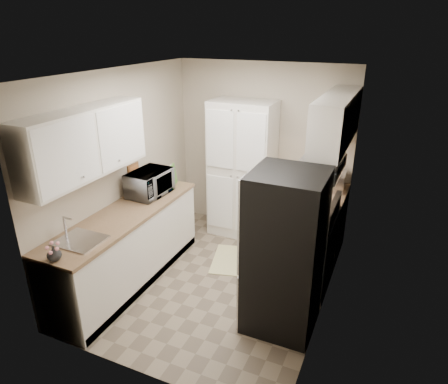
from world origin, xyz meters
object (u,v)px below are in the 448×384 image
at_px(wine_bottle, 153,177).
at_px(toaster_oven, 333,180).
at_px(electric_range, 304,248).
at_px(microwave, 150,183).
at_px(refrigerator, 285,253).
at_px(pantry_cabinet, 242,170).

xyz_separation_m(wine_bottle, toaster_oven, (2.23, 0.90, -0.01)).
bearing_deg(toaster_oven, wine_bottle, -161.47).
distance_m(electric_range, microwave, 2.09).
bearing_deg(microwave, toaster_oven, -58.62).
bearing_deg(refrigerator, microwave, 163.77).
relative_size(refrigerator, microwave, 2.94).
distance_m(microwave, wine_bottle, 0.30).
height_order(refrigerator, toaster_oven, refrigerator).
distance_m(pantry_cabinet, wine_bottle, 1.29).
bearing_deg(pantry_cabinet, microwave, -125.29).
bearing_deg(electric_range, toaster_oven, 83.00).
height_order(pantry_cabinet, microwave, pantry_cabinet).
bearing_deg(refrigerator, wine_bottle, 157.96).
xyz_separation_m(microwave, toaster_oven, (2.11, 1.17, -0.04)).
bearing_deg(wine_bottle, pantry_cabinet, 43.21).
bearing_deg(toaster_oven, refrigerator, -98.33).
xyz_separation_m(microwave, wine_bottle, (-0.12, 0.27, -0.03)).
bearing_deg(toaster_oven, electric_range, -100.40).
distance_m(pantry_cabinet, refrigerator, 2.07).
height_order(electric_range, wine_bottle, wine_bottle).
relative_size(wine_bottle, toaster_oven, 0.64).
bearing_deg(microwave, pantry_cabinet, -32.94).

